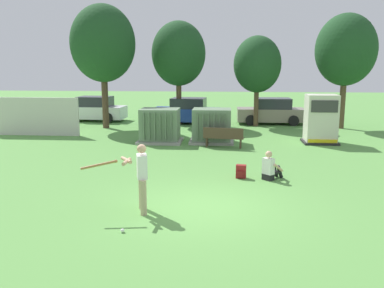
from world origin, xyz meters
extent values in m
plane|color=#5B9947|center=(0.00, 0.00, 0.00)|extent=(96.00, 96.00, 0.00)
cube|color=beige|center=(-9.52, 10.50, 1.00)|extent=(4.80, 0.12, 2.00)
cube|color=#9E9B93|center=(-2.61, 9.06, 0.06)|extent=(2.10, 1.70, 0.12)
cube|color=slate|center=(-2.61, 9.06, 0.87)|extent=(1.80, 1.40, 1.50)
cube|color=#5B7056|center=(-3.25, 8.30, 0.87)|extent=(0.06, 0.12, 1.27)
cube|color=#5B7056|center=(-2.99, 8.30, 0.87)|extent=(0.06, 0.12, 1.27)
cube|color=#5B7056|center=(-2.74, 8.30, 0.87)|extent=(0.06, 0.12, 1.27)
cube|color=#5B7056|center=(-2.48, 8.30, 0.87)|extent=(0.06, 0.12, 1.27)
cube|color=#5B7056|center=(-2.23, 8.30, 0.87)|extent=(0.06, 0.12, 1.27)
cube|color=#5B7056|center=(-1.97, 8.30, 0.87)|extent=(0.06, 0.12, 1.27)
cube|color=#9E9B93|center=(-0.14, 9.22, 0.06)|extent=(2.10, 1.70, 0.12)
cube|color=slate|center=(-0.14, 9.22, 0.87)|extent=(1.80, 1.40, 1.50)
cube|color=#5B7056|center=(-0.78, 8.46, 0.87)|extent=(0.06, 0.12, 1.27)
cube|color=#5B7056|center=(-0.52, 8.46, 0.87)|extent=(0.06, 0.12, 1.27)
cube|color=#5B7056|center=(-0.27, 8.46, 0.87)|extent=(0.06, 0.12, 1.27)
cube|color=#5B7056|center=(-0.01, 8.46, 0.87)|extent=(0.06, 0.12, 1.27)
cube|color=#5B7056|center=(0.24, 8.46, 0.87)|extent=(0.06, 0.12, 1.27)
cube|color=#5B7056|center=(0.50, 8.46, 0.87)|extent=(0.06, 0.12, 1.27)
cube|color=#262626|center=(5.00, 9.50, 0.05)|extent=(1.60, 1.40, 0.10)
cube|color=beige|center=(5.00, 9.50, 1.20)|extent=(1.40, 1.20, 2.20)
cube|color=#383838|center=(5.00, 8.88, 1.81)|extent=(1.19, 0.04, 0.55)
cube|color=yellow|center=(5.00, 8.88, 0.20)|extent=(1.33, 0.04, 0.16)
cube|color=#4C3828|center=(0.44, 8.00, 0.45)|extent=(1.84, 0.68, 0.05)
cube|color=#4C3828|center=(0.41, 7.82, 0.70)|extent=(1.78, 0.32, 0.44)
cylinder|color=#4C3828|center=(-0.29, 8.26, 0.21)|extent=(0.06, 0.06, 0.42)
cylinder|color=#4C3828|center=(1.22, 8.02, 0.21)|extent=(0.06, 0.06, 0.42)
cylinder|color=#4C3828|center=(-0.34, 7.98, 0.21)|extent=(0.06, 0.06, 0.42)
cylinder|color=#4C3828|center=(1.18, 7.74, 0.21)|extent=(0.06, 0.06, 0.42)
cylinder|color=tan|center=(-1.46, -0.73, 0.44)|extent=(0.16, 0.16, 0.88)
cylinder|color=tan|center=(-1.59, -0.27, 0.44)|extent=(0.16, 0.16, 0.88)
cube|color=white|center=(-1.52, -0.50, 1.18)|extent=(0.34, 0.45, 0.60)
sphere|color=tan|center=(-1.52, -0.50, 1.62)|extent=(0.23, 0.23, 0.23)
cylinder|color=tan|center=(-1.86, -0.69, 1.34)|extent=(0.12, 0.55, 0.09)
cylinder|color=tan|center=(-1.91, -0.52, 1.34)|extent=(0.39, 0.49, 0.09)
cylinder|color=#A5723F|center=(-2.54, -0.79, 1.27)|extent=(0.83, 0.30, 0.21)
sphere|color=#A5723F|center=(-2.13, -0.67, 1.34)|extent=(0.08, 0.08, 0.08)
sphere|color=white|center=(-1.71, -1.86, 0.04)|extent=(0.09, 0.09, 0.09)
cube|color=black|center=(1.92, 2.74, 0.10)|extent=(0.41, 0.41, 0.20)
cube|color=white|center=(1.92, 2.74, 0.46)|extent=(0.41, 0.41, 0.52)
sphere|color=#DBAD89|center=(1.92, 2.74, 0.85)|extent=(0.22, 0.22, 0.22)
cylinder|color=black|center=(2.02, 2.97, 0.22)|extent=(0.42, 0.40, 0.13)
cylinder|color=black|center=(2.18, 3.12, 0.23)|extent=(0.30, 0.29, 0.46)
cylinder|color=black|center=(2.15, 2.82, 0.22)|extent=(0.42, 0.40, 0.13)
cylinder|color=black|center=(2.32, 2.97, 0.23)|extent=(0.30, 0.29, 0.46)
cylinder|color=#DBAD89|center=(1.92, 3.06, 0.42)|extent=(0.36, 0.34, 0.32)
cylinder|color=#DBAD89|center=(2.24, 2.72, 0.42)|extent=(0.36, 0.34, 0.32)
cube|color=maroon|center=(1.06, 2.91, 0.22)|extent=(0.35, 0.25, 0.44)
cube|color=maroon|center=(1.04, 2.78, 0.15)|extent=(0.23, 0.09, 0.22)
cylinder|color=#4C3828|center=(-6.55, 13.42, 1.50)|extent=(0.37, 0.37, 3.01)
ellipsoid|color=#1E4723|center=(-6.55, 13.42, 4.88)|extent=(3.70, 3.70, 4.40)
cylinder|color=brown|center=(-2.43, 15.41, 1.34)|extent=(0.33, 0.33, 2.68)
ellipsoid|color=#1E4723|center=(-2.43, 15.41, 4.35)|extent=(3.30, 3.30, 3.92)
cylinder|color=brown|center=(2.33, 14.87, 1.14)|extent=(0.28, 0.28, 2.29)
ellipsoid|color=#1E4723|center=(2.33, 14.87, 3.71)|extent=(2.81, 2.81, 3.34)
cylinder|color=brown|center=(7.26, 14.39, 1.39)|extent=(0.34, 0.34, 2.78)
ellipsoid|color=#1E4723|center=(7.26, 14.39, 4.51)|extent=(3.43, 3.43, 4.07)
cube|color=silver|center=(-8.28, 16.44, 0.58)|extent=(4.30, 1.96, 0.80)
cube|color=#262B33|center=(-8.13, 16.43, 1.30)|extent=(2.19, 1.69, 0.64)
cylinder|color=black|center=(-9.63, 15.67, 0.32)|extent=(0.65, 0.26, 0.64)
cylinder|color=black|center=(-9.53, 17.36, 0.32)|extent=(0.65, 0.26, 0.64)
cylinder|color=black|center=(-7.03, 15.51, 0.32)|extent=(0.65, 0.26, 0.64)
cylinder|color=black|center=(-6.93, 17.20, 0.32)|extent=(0.65, 0.26, 0.64)
cube|color=navy|center=(-2.00, 15.71, 0.58)|extent=(4.34, 2.10, 0.80)
cube|color=#262B33|center=(-1.85, 15.70, 1.30)|extent=(2.24, 1.75, 0.64)
cylinder|color=black|center=(-3.38, 14.99, 0.32)|extent=(0.66, 0.28, 0.64)
cylinder|color=black|center=(-3.22, 16.68, 0.32)|extent=(0.66, 0.28, 0.64)
cylinder|color=black|center=(-0.79, 14.74, 0.32)|extent=(0.66, 0.28, 0.64)
cylinder|color=black|center=(-0.62, 16.43, 0.32)|extent=(0.66, 0.28, 0.64)
cube|color=gray|center=(3.34, 15.98, 0.58)|extent=(4.22, 1.74, 0.80)
cube|color=#262B33|center=(3.49, 15.98, 1.30)|extent=(2.12, 1.58, 0.64)
cylinder|color=black|center=(2.04, 15.12, 0.32)|extent=(0.64, 0.23, 0.64)
cylinder|color=black|center=(2.02, 16.82, 0.32)|extent=(0.64, 0.23, 0.64)
cylinder|color=black|center=(4.65, 15.14, 0.32)|extent=(0.64, 0.23, 0.64)
cylinder|color=black|center=(4.63, 16.84, 0.32)|extent=(0.64, 0.23, 0.64)
camera|label=1|loc=(0.55, -10.34, 3.65)|focal=38.70mm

